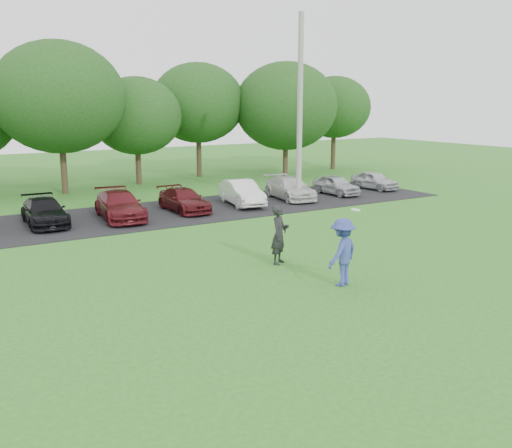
{
  "coord_description": "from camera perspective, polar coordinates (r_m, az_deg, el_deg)",
  "views": [
    {
      "loc": [
        -9.61,
        -12.26,
        5.31
      ],
      "look_at": [
        0.0,
        3.5,
        1.3
      ],
      "focal_mm": 40.0,
      "sensor_mm": 36.0,
      "label": 1
    }
  ],
  "objects": [
    {
      "name": "camera_bystander",
      "position": [
        18.78,
        2.31,
        -1.07
      ],
      "size": [
        0.86,
        0.8,
        1.97
      ],
      "color": "black",
      "rests_on": "ground"
    },
    {
      "name": "utility_pole",
      "position": [
        29.88,
        4.41,
        11.27
      ],
      "size": [
        0.28,
        0.28,
        9.63
      ],
      "primitive_type": "cylinder",
      "color": "#959691",
      "rests_on": "ground"
    },
    {
      "name": "ground",
      "position": [
        16.46,
        6.4,
        -6.65
      ],
      "size": [
        100.0,
        100.0,
        0.0
      ],
      "primitive_type": "plane",
      "color": "#277120",
      "rests_on": "ground"
    },
    {
      "name": "tree_row",
      "position": [
        36.75,
        -14.02,
        11.28
      ],
      "size": [
        42.39,
        9.85,
        8.64
      ],
      "color": "#38281C",
      "rests_on": "ground"
    },
    {
      "name": "parking_lot",
      "position": [
        27.54,
        -10.34,
        0.97
      ],
      "size": [
        32.0,
        6.5,
        0.03
      ],
      "primitive_type": "cube",
      "color": "black",
      "rests_on": "ground"
    },
    {
      "name": "frisbee_player",
      "position": [
        16.77,
        8.63,
        -2.79
      ],
      "size": [
        1.47,
        1.16,
        2.3
      ],
      "color": "#334091",
      "rests_on": "ground"
    },
    {
      "name": "parked_cars",
      "position": [
        27.05,
        -12.36,
        1.96
      ],
      "size": [
        30.48,
        4.81,
        1.26
      ],
      "color": "#A5A7AC",
      "rests_on": "parking_lot"
    }
  ]
}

